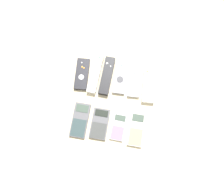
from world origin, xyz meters
name	(u,v)px	position (x,y,z in m)	size (l,w,h in m)	color
ground_plane	(111,104)	(0.00, 0.00, 0.00)	(3.00, 3.00, 0.00)	beige
remote_0	(82,74)	(-0.16, 0.12, 0.01)	(0.07, 0.16, 0.02)	black
remote_1	(95,74)	(-0.10, 0.13, 0.01)	(0.05, 0.19, 0.03)	white
remote_2	(107,76)	(-0.04, 0.12, 0.01)	(0.05, 0.19, 0.03)	black
remote_3	(120,78)	(0.02, 0.13, 0.01)	(0.06, 0.16, 0.02)	gray
remote_4	(134,81)	(0.09, 0.12, 0.01)	(0.06, 0.16, 0.02)	#B7B7BC
remote_5	(149,82)	(0.16, 0.13, 0.01)	(0.06, 0.20, 0.03)	white
calculator_0	(80,120)	(-0.13, -0.10, 0.01)	(0.07, 0.16, 0.01)	#4C4C51
calculator_1	(100,124)	(-0.04, -0.10, 0.01)	(0.08, 0.14, 0.02)	#4C4C51
calculator_2	(118,127)	(0.05, -0.10, 0.01)	(0.07, 0.12, 0.01)	#B2B2B7
calculator_3	(136,129)	(0.13, -0.10, 0.01)	(0.07, 0.15, 0.02)	beige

